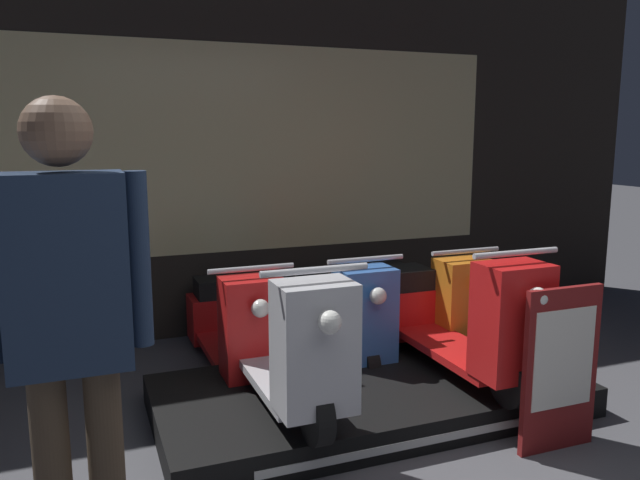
# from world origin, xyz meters

# --- Properties ---
(shop_wall_back) EXTENTS (7.98, 0.09, 3.20)m
(shop_wall_back) POSITION_xyz_m (0.00, 3.37, 1.60)
(shop_wall_back) COLOR #28231E
(shop_wall_back) RESTS_ON ground_plane
(display_platform) EXTENTS (2.57, 1.23, 0.18)m
(display_platform) POSITION_xyz_m (0.24, 1.51, 0.09)
(display_platform) COLOR black
(display_platform) RESTS_ON ground_plane
(scooter_display_left) EXTENTS (0.54, 1.58, 0.89)m
(scooter_display_left) POSITION_xyz_m (-0.34, 1.47, 0.52)
(scooter_display_left) COLOR black
(scooter_display_left) RESTS_ON display_platform
(scooter_display_right) EXTENTS (0.54, 1.58, 0.89)m
(scooter_display_right) POSITION_xyz_m (0.82, 1.47, 0.52)
(scooter_display_right) COLOR black
(scooter_display_right) RESTS_ON display_platform
(scooter_backrow_0) EXTENTS (0.54, 1.58, 0.89)m
(scooter_backrow_0) POSITION_xyz_m (-0.40, 2.40, 0.34)
(scooter_backrow_0) COLOR black
(scooter_backrow_0) RESTS_ON ground_plane
(scooter_backrow_1) EXTENTS (0.54, 1.58, 0.89)m
(scooter_backrow_1) POSITION_xyz_m (0.37, 2.40, 0.34)
(scooter_backrow_1) COLOR black
(scooter_backrow_1) RESTS_ON ground_plane
(scooter_backrow_2) EXTENTS (0.54, 1.58, 0.89)m
(scooter_backrow_2) POSITION_xyz_m (1.14, 2.40, 0.34)
(scooter_backrow_2) COLOR black
(scooter_backrow_2) RESTS_ON ground_plane
(person_left_browsing) EXTENTS (0.57, 0.24, 1.81)m
(person_left_browsing) POSITION_xyz_m (-1.41, 0.52, 1.07)
(person_left_browsing) COLOR #473828
(person_left_browsing) RESTS_ON ground_plane
(price_sign_board) EXTENTS (0.47, 0.04, 0.90)m
(price_sign_board) POSITION_xyz_m (0.97, 0.70, 0.45)
(price_sign_board) COLOR maroon
(price_sign_board) RESTS_ON ground_plane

